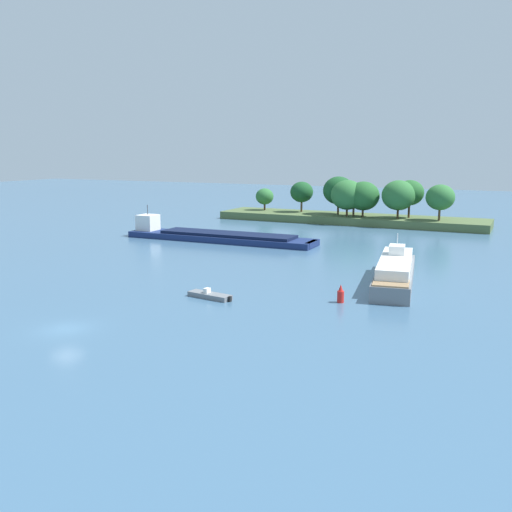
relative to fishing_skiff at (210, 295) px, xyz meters
name	(u,v)px	position (x,y,z in m)	size (l,w,h in m)	color
ground_plane	(66,329)	(-6.01, -14.62, -0.28)	(400.00, 400.00, 0.00)	#3D607F
treeline_island	(358,204)	(-2.86, 67.40, 3.81)	(57.08, 11.72, 9.79)	#4C6038
fishing_skiff	(210,295)	(0.00, 0.00, 0.00)	(5.32, 2.13, 1.02)	slate
white_riverboat	(395,272)	(16.19, 14.86, 1.17)	(7.02, 19.89, 5.60)	slate
cargo_barge	(215,236)	(-18.63, 33.82, 0.57)	(34.11, 6.52, 5.63)	navy
channel_buoy_red	(341,295)	(12.95, 4.24, 0.53)	(0.70, 0.70, 1.90)	red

